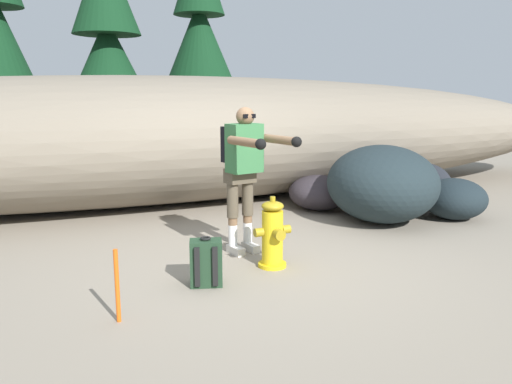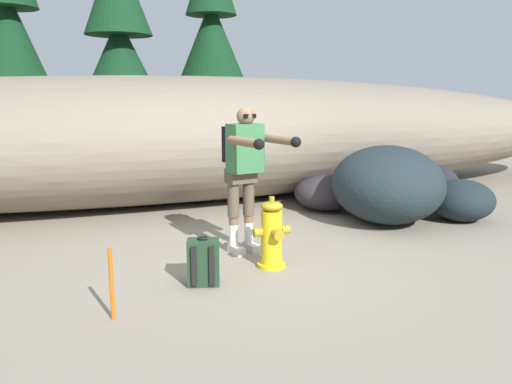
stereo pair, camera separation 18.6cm
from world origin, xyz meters
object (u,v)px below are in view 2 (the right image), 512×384
at_px(fire_hydrant, 272,235).
at_px(survey_stake, 112,284).
at_px(boulder_small, 431,186).
at_px(boulder_outlier, 325,193).
at_px(utility_worker, 245,162).
at_px(spare_backpack, 203,262).
at_px(boulder_mid, 461,200).
at_px(boulder_large, 387,184).

xyz_separation_m(fire_hydrant, survey_stake, (-1.69, -0.69, -0.04)).
height_order(boulder_small, boulder_outlier, boulder_small).
relative_size(utility_worker, boulder_small, 1.75).
distance_m(spare_backpack, boulder_small, 4.68).
bearing_deg(boulder_small, boulder_outlier, 163.78).
distance_m(fire_hydrant, utility_worker, 0.89).
height_order(utility_worker, boulder_mid, utility_worker).
distance_m(spare_backpack, boulder_outlier, 3.54).
height_order(spare_backpack, boulder_mid, boulder_mid).
distance_m(boulder_small, survey_stake, 5.69).
xyz_separation_m(boulder_outlier, survey_stake, (-3.52, -2.84, 0.03)).
bearing_deg(spare_backpack, boulder_small, -48.59).
relative_size(fire_hydrant, spare_backpack, 1.60).
bearing_deg(boulder_large, fire_hydrant, -152.99).
bearing_deg(boulder_large, spare_backpack, -155.96).
distance_m(boulder_mid, boulder_outlier, 1.98).
height_order(boulder_large, boulder_outlier, boulder_large).
height_order(boulder_mid, boulder_small, boulder_small).
bearing_deg(survey_stake, boulder_large, 25.05).
xyz_separation_m(boulder_large, boulder_mid, (1.04, -0.33, -0.25)).
relative_size(utility_worker, survey_stake, 2.75).
bearing_deg(fire_hydrant, boulder_outlier, 49.52).
distance_m(boulder_large, boulder_small, 1.34).
xyz_separation_m(boulder_mid, survey_stake, (-5.00, -1.52, 0.00)).
relative_size(fire_hydrant, utility_worker, 0.46).
bearing_deg(spare_backpack, boulder_large, -48.26).
xyz_separation_m(boulder_mid, boulder_small, (0.18, 0.85, 0.06)).
xyz_separation_m(utility_worker, boulder_outlier, (1.93, 1.60, -0.78)).
bearing_deg(boulder_mid, utility_worker, -175.31).
bearing_deg(boulder_outlier, boulder_large, -66.48).
distance_m(spare_backpack, boulder_mid, 4.24).
relative_size(utility_worker, spare_backpack, 3.51).
distance_m(fire_hydrant, boulder_mid, 3.41).
relative_size(boulder_mid, survey_stake, 1.52).
distance_m(utility_worker, spare_backpack, 1.32).
bearing_deg(fire_hydrant, spare_backpack, -165.15).
relative_size(boulder_large, boulder_small, 1.93).
height_order(boulder_small, survey_stake, boulder_small).
relative_size(fire_hydrant, survey_stake, 1.25).
distance_m(boulder_mid, boulder_small, 0.87).
bearing_deg(boulder_large, boulder_small, 22.86).
height_order(fire_hydrant, utility_worker, utility_worker).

